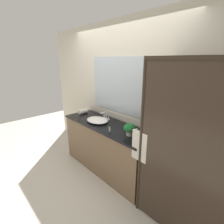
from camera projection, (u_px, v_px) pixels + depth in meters
ground_plane at (107, 168)px, 3.16m from camera, size 8.00×8.00×0.00m
wall_back_with_mirror at (120, 98)px, 2.99m from camera, size 4.40×0.06×2.60m
vanity_cabinet at (107, 147)px, 3.03m from camera, size 1.80×0.58×0.90m
shower_enclosure at (169, 149)px, 1.84m from camera, size 1.20×0.59×2.00m
sink_basin at (97, 120)px, 2.98m from camera, size 0.43×0.33×0.07m
faucet at (106, 117)px, 3.10m from camera, size 0.17×0.16×0.15m
potted_plant at (130, 128)px, 2.42m from camera, size 0.18×0.18×0.18m
soap_dish at (134, 128)px, 2.67m from camera, size 0.10×0.07×0.04m
amenity_bottle_lotion at (128, 126)px, 2.72m from camera, size 0.03×0.03×0.07m
amenity_bottle_shampoo at (110, 129)px, 2.58m from camera, size 0.03×0.03×0.08m
amenity_bottle_body_wash at (144, 129)px, 2.57m from camera, size 0.02×0.02×0.08m
rolled_towel_near_edge at (83, 111)px, 3.43m from camera, size 0.10×0.20×0.09m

